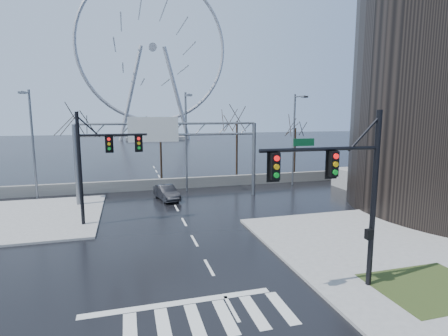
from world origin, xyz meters
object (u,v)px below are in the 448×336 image
object	(u,v)px
signal_mast_near	(348,184)
sign_gantry	(166,144)
ferris_wheel	(153,54)
signal_mast_far	(97,158)
car	(167,193)

from	to	relation	value
signal_mast_near	sign_gantry	distance (m)	19.79
sign_gantry	ferris_wheel	distance (m)	82.91
signal_mast_far	car	xyz separation A→B (m)	(5.41, 6.23, -4.16)
signal_mast_far	car	bearing A→B (deg)	49.03
signal_mast_far	car	size ratio (longest dim) A/B	1.97
signal_mast_near	sign_gantry	world-z (taller)	signal_mast_near
signal_mast_near	sign_gantry	size ratio (longest dim) A/B	0.49
signal_mast_far	sign_gantry	size ratio (longest dim) A/B	0.49
signal_mast_far	car	distance (m)	9.25
sign_gantry	car	size ratio (longest dim) A/B	4.03
sign_gantry	car	distance (m)	4.52
ferris_wheel	signal_mast_far	bearing A→B (deg)	-97.20
signal_mast_far	car	world-z (taller)	signal_mast_far
signal_mast_far	signal_mast_near	bearing A→B (deg)	-49.74
ferris_wheel	sign_gantry	bearing A→B (deg)	-93.84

